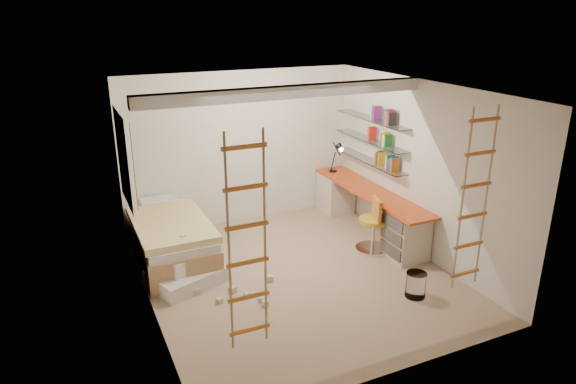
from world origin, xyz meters
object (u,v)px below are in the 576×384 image
bed (171,239)px  swivel_chair (374,232)px  desk (368,209)px  play_platform (186,271)px

bed → swivel_chair: 3.05m
desk → bed: (-3.20, 0.36, -0.07)m
desk → play_platform: size_ratio=2.47×
play_platform → bed: bearing=92.3°
bed → swivel_chair: swivel_chair is taller
desk → swivel_chair: 0.72m
swivel_chair → play_platform: (-2.85, 0.25, -0.16)m
swivel_chair → play_platform: 2.87m
desk → swivel_chair: swivel_chair is taller
desk → play_platform: desk is taller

